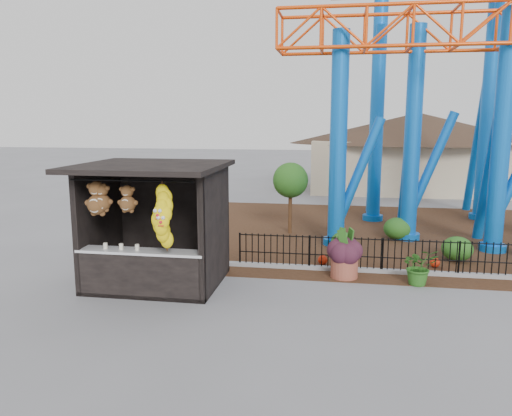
% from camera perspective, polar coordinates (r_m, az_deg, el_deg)
% --- Properties ---
extents(ground, '(120.00, 120.00, 0.00)m').
position_cam_1_polar(ground, '(11.55, 1.12, -11.19)').
color(ground, slate).
rests_on(ground, ground).
extents(mulch_bed, '(18.00, 12.00, 0.02)m').
position_cam_1_polar(mulch_bed, '(19.27, 16.58, -2.89)').
color(mulch_bed, '#331E11').
rests_on(mulch_bed, ground).
extents(curb, '(18.00, 0.18, 0.12)m').
position_cam_1_polar(curb, '(14.47, 18.96, -7.07)').
color(curb, gray).
rests_on(curb, ground).
extents(prize_booth, '(3.50, 3.40, 3.12)m').
position_cam_1_polar(prize_booth, '(12.71, -11.74, -2.25)').
color(prize_booth, black).
rests_on(prize_booth, ground).
extents(picket_fence, '(12.20, 0.06, 1.00)m').
position_cam_1_polar(picket_fence, '(14.53, 22.57, -5.43)').
color(picket_fence, black).
rests_on(picket_fence, ground).
extents(roller_coaster, '(11.00, 6.37, 10.82)m').
position_cam_1_polar(roller_coaster, '(19.34, 20.91, 16.12)').
color(roller_coaster, blue).
rests_on(roller_coaster, ground).
extents(terracotta_planter, '(0.94, 0.94, 0.63)m').
position_cam_1_polar(terracotta_planter, '(13.65, 10.05, -6.58)').
color(terracotta_planter, brown).
rests_on(terracotta_planter, ground).
extents(planter_foliage, '(0.70, 0.70, 0.64)m').
position_cam_1_polar(planter_foliage, '(13.48, 10.13, -4.00)').
color(planter_foliage, '#341421').
rests_on(planter_foliage, terracotta_planter).
extents(potted_plant, '(1.03, 0.94, 0.97)m').
position_cam_1_polar(potted_plant, '(13.50, 18.15, -6.35)').
color(potted_plant, '#1E5F1C').
rests_on(potted_plant, ground).
extents(landscaping, '(8.20, 4.24, 0.77)m').
position_cam_1_polar(landscaping, '(17.01, 19.34, -3.56)').
color(landscaping, '#224F17').
rests_on(landscaping, mulch_bed).
extents(pavilion, '(15.00, 15.00, 4.80)m').
position_cam_1_polar(pavilion, '(30.99, 17.92, 7.50)').
color(pavilion, '#BFAD8C').
rests_on(pavilion, ground).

